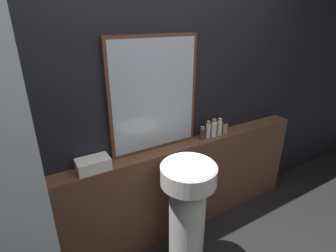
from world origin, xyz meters
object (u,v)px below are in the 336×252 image
at_px(lotion_bottle, 214,128).
at_px(body_wash_bottle, 219,127).
at_px(mirror, 154,96).
at_px(towel_stack, 93,164).
at_px(pedestal_sink, 187,210).
at_px(conditioner_bottle, 208,130).
at_px(hand_soap_bottle, 225,128).
at_px(shampoo_bottle, 202,133).

distance_m(lotion_bottle, body_wash_bottle, 0.07).
height_order(mirror, towel_stack, mirror).
distance_m(pedestal_sink, conditioner_bottle, 0.73).
bearing_deg(pedestal_sink, towel_stack, 147.13).
distance_m(towel_stack, hand_soap_bottle, 1.25).
bearing_deg(conditioner_bottle, body_wash_bottle, 0.00).
height_order(pedestal_sink, towel_stack, towel_stack).
bearing_deg(lotion_bottle, hand_soap_bottle, 0.00).
bearing_deg(pedestal_sink, mirror, 94.37).
bearing_deg(mirror, shampoo_bottle, -8.32).
xyz_separation_m(conditioner_bottle, lotion_bottle, (0.07, 0.00, 0.00)).
height_order(conditioner_bottle, lotion_bottle, lotion_bottle).
bearing_deg(conditioner_bottle, pedestal_sink, -141.76).
height_order(mirror, shampoo_bottle, mirror).
xyz_separation_m(pedestal_sink, lotion_bottle, (0.54, 0.37, 0.43)).
height_order(pedestal_sink, body_wash_bottle, body_wash_bottle).
bearing_deg(hand_soap_bottle, pedestal_sink, -151.18).
distance_m(mirror, conditioner_bottle, 0.63).
relative_size(pedestal_sink, towel_stack, 4.04).
height_order(conditioner_bottle, hand_soap_bottle, conditioner_bottle).
xyz_separation_m(body_wash_bottle, hand_soap_bottle, (0.07, 0.00, -0.02)).
xyz_separation_m(towel_stack, body_wash_bottle, (1.18, 0.00, 0.03)).
distance_m(conditioner_bottle, lotion_bottle, 0.07).
relative_size(shampoo_bottle, body_wash_bottle, 0.77).
xyz_separation_m(conditioner_bottle, body_wash_bottle, (0.13, 0.00, -0.00)).
bearing_deg(body_wash_bottle, lotion_bottle, 180.00).
distance_m(body_wash_bottle, hand_soap_bottle, 0.07).
relative_size(conditioner_bottle, hand_soap_bottle, 1.39).
xyz_separation_m(lotion_bottle, hand_soap_bottle, (0.14, 0.00, -0.02)).
bearing_deg(towel_stack, shampoo_bottle, -0.00).
distance_m(pedestal_sink, towel_stack, 0.79).
height_order(shampoo_bottle, hand_soap_bottle, shampoo_bottle).
relative_size(pedestal_sink, body_wash_bottle, 5.89).
xyz_separation_m(mirror, conditioner_bottle, (0.50, -0.06, -0.38)).
xyz_separation_m(pedestal_sink, conditioner_bottle, (0.47, 0.37, 0.42)).
bearing_deg(body_wash_bottle, mirror, 174.24).
distance_m(pedestal_sink, hand_soap_bottle, 0.87).
bearing_deg(pedestal_sink, conditioner_bottle, 38.24).
bearing_deg(pedestal_sink, body_wash_bottle, 31.51).
xyz_separation_m(towel_stack, shampoo_bottle, (0.98, -0.00, 0.01)).
bearing_deg(lotion_bottle, mirror, 173.55).
height_order(pedestal_sink, lotion_bottle, lotion_bottle).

